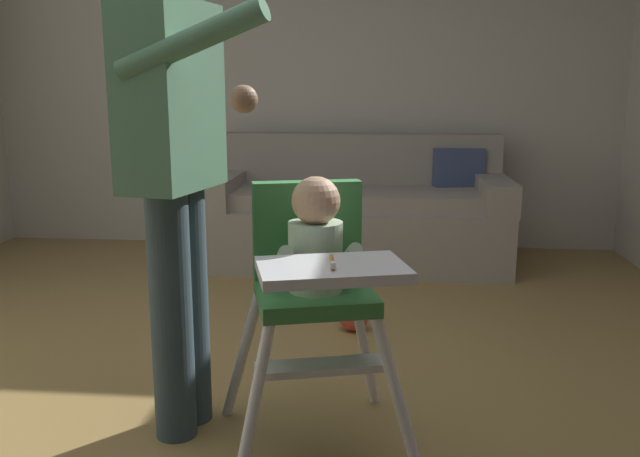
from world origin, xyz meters
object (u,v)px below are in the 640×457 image
at_px(couch, 358,214).
at_px(toy_ball, 354,315).
at_px(adult_standing, 176,167).
at_px(high_chair, 314,267).

relative_size(couch, toy_ball, 13.12).
relative_size(adult_standing, toy_ball, 10.68).
relative_size(high_chair, toy_ball, 6.01).
distance_m(couch, high_chair, 2.49).
distance_m(high_chair, toy_ball, 1.23).
bearing_deg(high_chair, adult_standing, -116.50).
bearing_deg(couch, toy_ball, 1.32).
height_order(high_chair, toy_ball, high_chair).
relative_size(couch, high_chair, 2.18).
xyz_separation_m(couch, adult_standing, (-0.51, -2.38, 0.59)).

